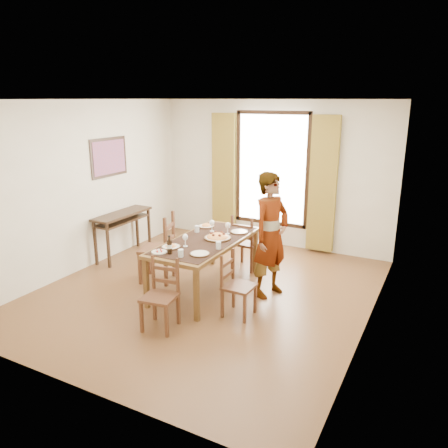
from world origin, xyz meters
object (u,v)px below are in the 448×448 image
at_px(man, 271,235).
at_px(console_table, 123,219).
at_px(pasta_platter, 218,235).
at_px(dining_table, 206,244).

bearing_deg(man, console_table, 103.29).
bearing_deg(pasta_platter, dining_table, -137.52).
height_order(dining_table, pasta_platter, pasta_platter).
height_order(console_table, man, man).
height_order(man, pasta_platter, man).
relative_size(console_table, dining_table, 0.62).
bearing_deg(console_table, man, -5.02).
height_order(console_table, dining_table, console_table).
bearing_deg(dining_table, pasta_platter, 42.48).
distance_m(console_table, dining_table, 2.03).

